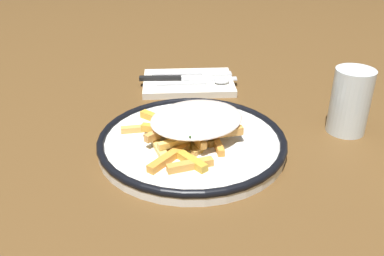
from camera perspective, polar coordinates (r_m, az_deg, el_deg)
ground_plane at (r=0.69m, az=0.00°, el=-2.79°), size 2.60×2.60×0.00m
plate at (r=0.68m, az=0.00°, el=-1.87°), size 0.30×0.30×0.02m
fries_heap at (r=0.67m, az=0.09°, el=0.50°), size 0.21×0.22×0.04m
napkin at (r=0.92m, az=-0.51°, el=6.13°), size 0.15×0.20×0.01m
fork at (r=0.94m, az=0.05°, el=7.30°), size 0.03×0.18×0.00m
knife at (r=0.92m, az=-1.71°, el=6.70°), size 0.04×0.21×0.01m
spoon at (r=0.89m, az=1.92°, el=6.18°), size 0.02×0.15×0.01m
water_glass at (r=0.76m, az=20.57°, el=3.39°), size 0.07×0.07×0.11m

